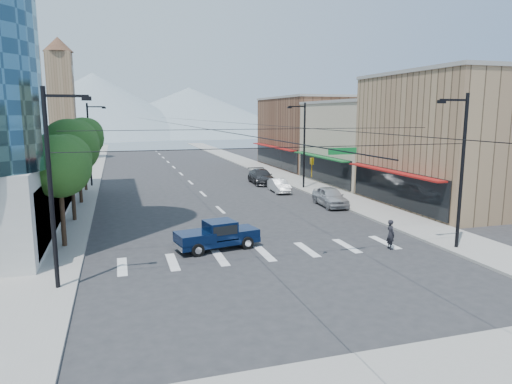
# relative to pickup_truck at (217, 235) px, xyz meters

# --- Properties ---
(ground) EXTENTS (160.00, 160.00, 0.00)m
(ground) POSITION_rel_pickup_truck_xyz_m (2.59, -3.19, -0.87)
(ground) COLOR #28282B
(ground) RESTS_ON ground
(sidewalk_left) EXTENTS (4.00, 120.00, 0.15)m
(sidewalk_left) POSITION_rel_pickup_truck_xyz_m (-9.41, 36.81, -0.80)
(sidewalk_left) COLOR gray
(sidewalk_left) RESTS_ON ground
(sidewalk_right) EXTENTS (4.00, 120.00, 0.15)m
(sidewalk_right) POSITION_rel_pickup_truck_xyz_m (14.59, 36.81, -0.80)
(sidewalk_right) COLOR gray
(sidewalk_right) RESTS_ON ground
(shop_near) EXTENTS (12.00, 14.00, 11.00)m
(shop_near) POSITION_rel_pickup_truck_xyz_m (22.59, 6.81, 4.63)
(shop_near) COLOR #8C6B4C
(shop_near) RESTS_ON ground
(shop_mid) EXTENTS (12.00, 14.00, 9.00)m
(shop_mid) POSITION_rel_pickup_truck_xyz_m (22.59, 20.81, 3.63)
(shop_mid) COLOR tan
(shop_mid) RESTS_ON ground
(shop_far) EXTENTS (12.00, 18.00, 10.00)m
(shop_far) POSITION_rel_pickup_truck_xyz_m (22.59, 36.81, 4.13)
(shop_far) COLOR brown
(shop_far) RESTS_ON ground
(clock_tower) EXTENTS (4.80, 4.80, 20.40)m
(clock_tower) POSITION_rel_pickup_truck_xyz_m (-13.91, 58.81, 9.77)
(clock_tower) COLOR #8C6B4C
(clock_tower) RESTS_ON ground
(mountain_left) EXTENTS (80.00, 80.00, 22.00)m
(mountain_left) POSITION_rel_pickup_truck_xyz_m (-12.41, 146.81, 10.13)
(mountain_left) COLOR gray
(mountain_left) RESTS_ON ground
(mountain_right) EXTENTS (90.00, 90.00, 18.00)m
(mountain_right) POSITION_rel_pickup_truck_xyz_m (22.59, 156.81, 8.13)
(mountain_right) COLOR gray
(mountain_right) RESTS_ON ground
(tree_near) EXTENTS (3.65, 3.64, 6.71)m
(tree_near) POSITION_rel_pickup_truck_xyz_m (-8.48, 2.91, 4.12)
(tree_near) COLOR black
(tree_near) RESTS_ON ground
(tree_midnear) EXTENTS (4.09, 4.09, 7.52)m
(tree_midnear) POSITION_rel_pickup_truck_xyz_m (-8.48, 9.91, 4.72)
(tree_midnear) COLOR black
(tree_midnear) RESTS_ON ground
(tree_midfar) EXTENTS (3.65, 3.64, 6.71)m
(tree_midfar) POSITION_rel_pickup_truck_xyz_m (-8.48, 16.91, 4.12)
(tree_midfar) COLOR black
(tree_midfar) RESTS_ON ground
(tree_far) EXTENTS (4.09, 4.09, 7.52)m
(tree_far) POSITION_rel_pickup_truck_xyz_m (-8.48, 23.91, 4.72)
(tree_far) COLOR black
(tree_far) RESTS_ON ground
(signal_rig) EXTENTS (21.80, 0.20, 9.00)m
(signal_rig) POSITION_rel_pickup_truck_xyz_m (2.79, -4.19, 3.77)
(signal_rig) COLOR black
(signal_rig) RESTS_ON ground
(lamp_pole_nw) EXTENTS (2.00, 0.25, 9.00)m
(lamp_pole_nw) POSITION_rel_pickup_truck_xyz_m (-8.07, 26.81, 4.07)
(lamp_pole_nw) COLOR black
(lamp_pole_nw) RESTS_ON ground
(lamp_pole_ne) EXTENTS (2.00, 0.25, 9.00)m
(lamp_pole_ne) POSITION_rel_pickup_truck_xyz_m (13.26, 18.81, 4.07)
(lamp_pole_ne) COLOR black
(lamp_pole_ne) RESTS_ON ground
(pickup_truck) EXTENTS (5.17, 2.64, 1.67)m
(pickup_truck) POSITION_rel_pickup_truck_xyz_m (0.00, 0.00, 0.00)
(pickup_truck) COLOR #061433
(pickup_truck) RESTS_ON ground
(pedestrian) EXTENTS (0.46, 0.67, 1.77)m
(pedestrian) POSITION_rel_pickup_truck_xyz_m (9.74, -2.97, 0.01)
(pedestrian) COLOR black
(pedestrian) RESTS_ON ground
(parked_car_near) EXTENTS (2.27, 4.95, 1.65)m
(parked_car_near) POSITION_rel_pickup_truck_xyz_m (11.99, 9.61, -0.05)
(parked_car_near) COLOR #AAABAF
(parked_car_near) RESTS_ON ground
(parked_car_mid) EXTENTS (1.62, 4.17, 1.36)m
(parked_car_mid) POSITION_rel_pickup_truck_xyz_m (10.19, 17.56, -0.19)
(parked_car_mid) COLOR silver
(parked_car_mid) RESTS_ON ground
(parked_car_far) EXTENTS (2.58, 5.72, 1.63)m
(parked_car_far) POSITION_rel_pickup_truck_xyz_m (10.19, 23.57, -0.06)
(parked_car_far) COLOR #2B2B2D
(parked_car_far) RESTS_ON ground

